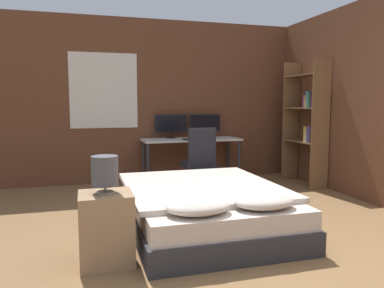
% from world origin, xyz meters
% --- Properties ---
extents(ground_plane, '(20.00, 20.00, 0.00)m').
position_xyz_m(ground_plane, '(0.00, 0.00, 0.00)').
color(ground_plane, brown).
extents(wall_back, '(12.00, 0.08, 2.70)m').
position_xyz_m(wall_back, '(-0.02, 3.85, 1.35)').
color(wall_back, brown).
rests_on(wall_back, ground_plane).
extents(wall_side_right, '(0.06, 12.00, 2.70)m').
position_xyz_m(wall_side_right, '(2.02, 1.50, 1.35)').
color(wall_side_right, brown).
rests_on(wall_side_right, ground_plane).
extents(bed, '(1.58, 2.05, 0.53)m').
position_xyz_m(bed, '(-0.42, 1.23, 0.23)').
color(bed, '#2D2D33').
rests_on(bed, ground_plane).
extents(nightstand, '(0.43, 0.40, 0.59)m').
position_xyz_m(nightstand, '(-1.46, 0.62, 0.30)').
color(nightstand, '#997551').
rests_on(nightstand, ground_plane).
extents(bedside_lamp, '(0.22, 0.22, 0.30)m').
position_xyz_m(bedside_lamp, '(-1.46, 0.62, 0.77)').
color(bedside_lamp, gray).
rests_on(bedside_lamp, nightstand).
extents(desk, '(1.62, 0.58, 0.73)m').
position_xyz_m(desk, '(0.08, 3.49, 0.65)').
color(desk, beige).
rests_on(desk, ground_plane).
extents(monitor_left, '(0.55, 0.16, 0.39)m').
position_xyz_m(monitor_left, '(-0.21, 3.68, 0.96)').
color(monitor_left, black).
rests_on(monitor_left, desk).
extents(monitor_right, '(0.55, 0.16, 0.39)m').
position_xyz_m(monitor_right, '(0.38, 3.68, 0.96)').
color(monitor_right, black).
rests_on(monitor_right, desk).
extents(keyboard, '(0.38, 0.13, 0.02)m').
position_xyz_m(keyboard, '(0.08, 3.30, 0.74)').
color(keyboard, black).
rests_on(keyboard, desk).
extents(computer_mouse, '(0.07, 0.05, 0.04)m').
position_xyz_m(computer_mouse, '(0.37, 3.30, 0.75)').
color(computer_mouse, black).
rests_on(computer_mouse, desk).
extents(office_chair, '(0.52, 0.52, 0.97)m').
position_xyz_m(office_chair, '(-0.02, 2.71, 0.38)').
color(office_chair, black).
rests_on(office_chair, ground_plane).
extents(bookshelf, '(0.31, 0.86, 2.00)m').
position_xyz_m(bookshelf, '(1.81, 2.77, 1.10)').
color(bookshelf, brown).
rests_on(bookshelf, ground_plane).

